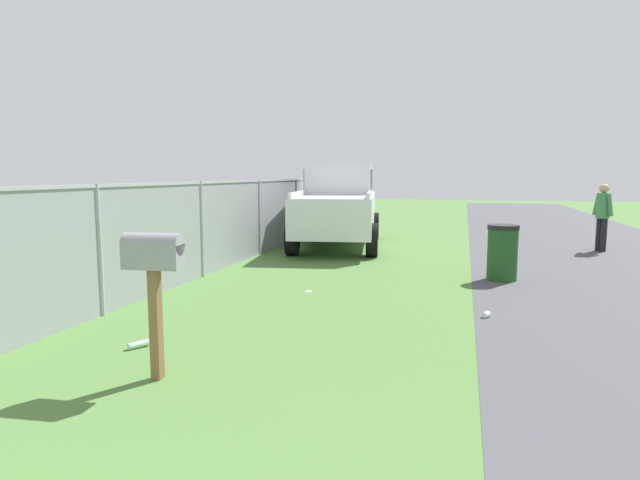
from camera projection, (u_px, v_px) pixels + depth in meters
name	position (u px, v px, depth m)	size (l,w,h in m)	color
mailbox	(154.00, 262.00, 4.67)	(0.25, 0.54, 1.33)	brown
pickup_truck	(338.00, 203.00, 13.70)	(5.26, 2.66, 2.09)	silver
trash_bin	(502.00, 252.00, 9.22)	(0.54, 0.54, 0.97)	#1E4C1E
pedestrian	(603.00, 213.00, 12.63)	(0.43, 0.38, 1.62)	black
fence_section	(234.00, 219.00, 10.83)	(19.48, 0.07, 1.73)	#9EA3A8
litter_bottle_midfield_b	(138.00, 345.00, 5.65)	(0.07, 0.07, 0.22)	#B2D8BF
litter_wrapper_midfield_a	(309.00, 291.00, 8.38)	(0.12, 0.08, 0.01)	silver
litter_cup_far_scatter	(486.00, 315.00, 6.84)	(0.08, 0.08, 0.10)	white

